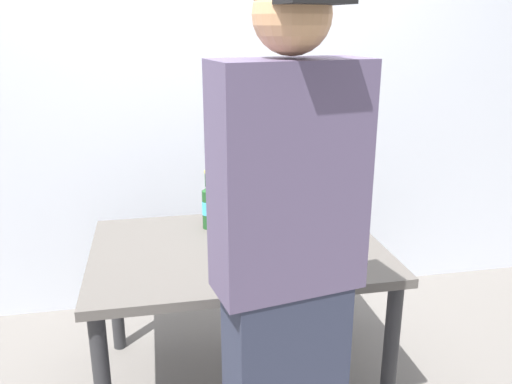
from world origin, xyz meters
TOP-DOWN VIEW (x-y plane):
  - ground_plane at (0.00, 0.00)m, footprint 8.00×8.00m
  - desk at (0.00, 0.00)m, footprint 1.28×0.90m
  - laptop at (0.38, 0.04)m, footprint 0.41×0.40m
  - beer_bottle_green at (-0.10, 0.25)m, footprint 0.06×0.06m
  - beer_bottle_dark at (-0.03, 0.36)m, footprint 0.07×0.07m
  - person_figure at (0.04, -0.70)m, footprint 0.48×0.34m
  - back_wall at (0.00, 0.89)m, footprint 6.00×0.10m

SIDE VIEW (x-z plane):
  - ground_plane at x=0.00m, z-range 0.00..0.00m
  - desk at x=0.00m, z-range 0.26..0.97m
  - laptop at x=0.38m, z-range 0.63..0.88m
  - beer_bottle_dark at x=-0.03m, z-range 0.67..0.96m
  - beer_bottle_green at x=-0.10m, z-range 0.67..0.96m
  - person_figure at x=0.04m, z-range 0.03..1.84m
  - back_wall at x=0.00m, z-range 0.00..2.60m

